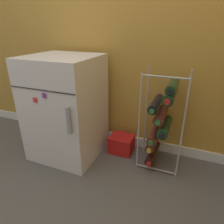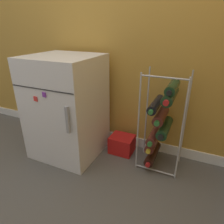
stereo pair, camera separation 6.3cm
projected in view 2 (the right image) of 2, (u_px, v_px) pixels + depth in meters
ground_plane at (99, 177)px, 1.56m from camera, size 14.00×14.00×0.00m
wall_back at (130, 4)px, 1.55m from camera, size 6.87×0.07×2.50m
mini_fridge at (67, 107)px, 1.73m from camera, size 0.56×0.57×0.87m
wine_rack at (161, 121)px, 1.55m from camera, size 0.33×0.33×0.80m
soda_box at (122, 144)px, 1.85m from camera, size 0.21×0.18×0.16m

